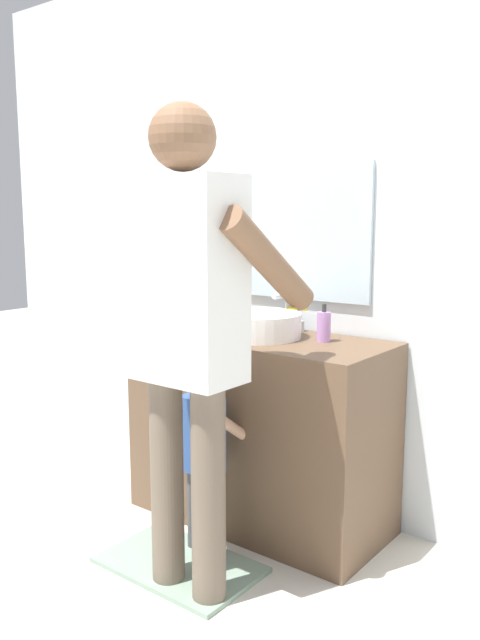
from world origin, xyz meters
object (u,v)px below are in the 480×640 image
Objects in this scene: toothbrush_cup at (206,318)px; adult_parent at (188,311)px; child_toddler at (202,446)px; soap_bottle at (324,326)px.

adult_parent is at bearing -53.55° from toothbrush_cup.
toothbrush_cup is 0.68m from child_toddler.
soap_bottle is at bearing 7.45° from toothbrush_cup.
child_toddler is (0.32, -0.39, -0.45)m from toothbrush_cup.
toothbrush_cup reaches higher than soap_bottle.
child_toddler is at bearing -50.95° from toothbrush_cup.
toothbrush_cup is at bearing -172.55° from soap_bottle.
toothbrush_cup is 0.61m from soap_bottle.
adult_parent is at bearing -58.36° from child_toddler.
child_toddler is (-0.29, -0.47, -0.47)m from soap_bottle.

